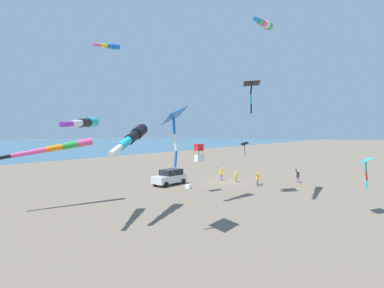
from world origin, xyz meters
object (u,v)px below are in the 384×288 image
(parked_car, at_px, (170,177))
(kite_delta_red_high_left, at_px, (173,116))
(person_bystander_far, at_px, (258,178))
(kite_box_striped_overhead, at_px, (199,153))
(kite_windsock_black_fish_shape, at_px, (59,147))
(kite_windsock_green_low_center, at_px, (85,123))
(person_child_grey_jacket, at_px, (298,175))
(kite_windsock_blue_topmost, at_px, (133,137))
(person_adult_flyer, at_px, (221,173))
(kite_windsock_yellow_midlevel, at_px, (110,46))
(kite_delta_checkered_midright, at_px, (251,84))
(kite_delta_rainbow_low_near, at_px, (245,144))
(cooler_box, at_px, (188,186))
(person_child_green_jacket, at_px, (236,176))
(kite_windsock_teal_far_right, at_px, (265,24))
(kite_delta_long_streamer_left, at_px, (365,161))

(parked_car, relative_size, kite_delta_red_high_left, 0.38)
(person_bystander_far, xyz_separation_m, kite_box_striped_overhead, (-3.61, -6.96, 3.23))
(kite_windsock_black_fish_shape, bearing_deg, kite_windsock_green_low_center, -13.85)
(person_child_grey_jacket, relative_size, kite_windsock_blue_topmost, 0.12)
(person_adult_flyer, xyz_separation_m, kite_windsock_yellow_midlevel, (-8.65, -10.76, 15.21))
(kite_delta_checkered_midright, bearing_deg, kite_windsock_blue_topmost, -110.97)
(kite_delta_checkered_midright, relative_size, kite_windsock_green_low_center, 0.79)
(person_child_grey_jacket, relative_size, kite_delta_rainbow_low_near, 0.30)
(cooler_box, distance_m, kite_windsock_yellow_midlevel, 18.38)
(person_bystander_far, relative_size, kite_box_striped_overhead, 0.33)
(person_child_grey_jacket, distance_m, kite_windsock_yellow_midlevel, 27.33)
(kite_delta_red_high_left, height_order, kite_windsock_yellow_midlevel, kite_windsock_yellow_midlevel)
(cooler_box, xyz_separation_m, person_adult_flyer, (0.47, 6.73, 0.74))
(person_adult_flyer, bearing_deg, cooler_box, -94.00)
(person_child_green_jacket, distance_m, person_bystander_far, 3.45)
(cooler_box, bearing_deg, kite_windsock_green_low_center, -83.73)
(person_child_green_jacket, distance_m, kite_box_striped_overhead, 8.62)
(person_bystander_far, bearing_deg, parked_car, -149.47)
(kite_delta_rainbow_low_near, bearing_deg, kite_windsock_black_fish_shape, -116.67)
(kite_box_striped_overhead, height_order, kite_windsock_yellow_midlevel, kite_windsock_yellow_midlevel)
(cooler_box, relative_size, kite_windsock_black_fish_shape, 0.03)
(kite_windsock_blue_topmost, bearing_deg, person_adult_flyer, 98.10)
(person_adult_flyer, distance_m, kite_windsock_green_low_center, 21.58)
(person_child_grey_jacket, bearing_deg, kite_box_striped_overhead, -120.07)
(person_child_grey_jacket, height_order, kite_delta_red_high_left, kite_delta_red_high_left)
(parked_car, xyz_separation_m, person_child_green_jacket, (5.60, 6.23, -0.16))
(kite_windsock_teal_far_right, bearing_deg, kite_windsock_black_fish_shape, -137.96)
(person_adult_flyer, xyz_separation_m, person_child_grey_jacket, (8.63, 3.94, -0.01))
(cooler_box, distance_m, person_bystander_far, 8.21)
(kite_delta_rainbow_low_near, xyz_separation_m, kite_delta_red_high_left, (3.21, -17.11, 2.21))
(kite_delta_long_streamer_left, bearing_deg, kite_box_striped_overhead, -178.34)
(kite_delta_long_streamer_left, xyz_separation_m, kite_windsock_yellow_midlevel, (-25.06, -3.24, 12.10))
(person_child_green_jacket, distance_m, person_child_grey_jacket, 7.67)
(cooler_box, bearing_deg, kite_delta_checkered_midright, 1.99)
(parked_car, distance_m, kite_windsock_blue_topmost, 13.92)
(kite_box_striped_overhead, distance_m, kite_windsock_teal_far_right, 13.57)
(person_bystander_far, height_order, kite_windsock_teal_far_right, kite_windsock_teal_far_right)
(kite_windsock_blue_topmost, bearing_deg, kite_windsock_teal_far_right, 59.46)
(kite_box_striped_overhead, distance_m, kite_windsock_black_fish_shape, 13.05)
(kite_windsock_black_fish_shape, distance_m, kite_windsock_yellow_midlevel, 14.69)
(parked_car, relative_size, person_adult_flyer, 2.52)
(person_bystander_far, distance_m, kite_delta_red_high_left, 19.30)
(parked_car, height_order, kite_box_striped_overhead, kite_box_striped_overhead)
(person_child_grey_jacket, bearing_deg, kite_windsock_green_low_center, -107.05)
(parked_car, xyz_separation_m, kite_windsock_teal_far_right, (12.09, -1.31, 14.94))
(person_child_green_jacket, bearing_deg, kite_delta_long_streamer_left, -27.62)
(kite_windsock_black_fish_shape, xyz_separation_m, kite_windsock_yellow_midlevel, (-4.12, 8.59, 11.18))
(person_child_green_jacket, height_order, person_child_grey_jacket, person_child_grey_jacket)
(parked_car, relative_size, kite_windsock_teal_far_right, 0.26)
(kite_delta_long_streamer_left, bearing_deg, cooler_box, 177.30)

